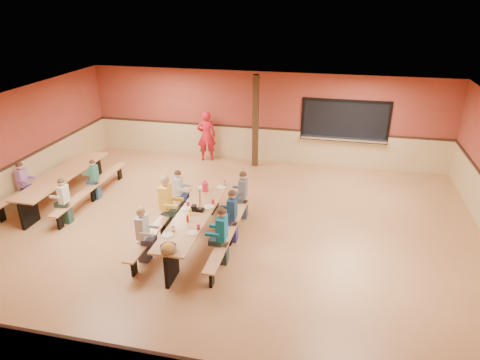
# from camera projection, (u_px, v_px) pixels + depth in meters

# --- Properties ---
(ground) EXTENTS (12.00, 12.00, 0.00)m
(ground) POSITION_uv_depth(u_px,v_px,m) (229.00, 232.00, 10.35)
(ground) COLOR #9E663C
(ground) RESTS_ON ground
(room_envelope) EXTENTS (12.04, 10.04, 3.02)m
(room_envelope) POSITION_uv_depth(u_px,v_px,m) (229.00, 206.00, 10.07)
(room_envelope) COLOR brown
(room_envelope) RESTS_ON ground
(kitchen_pass_through) EXTENTS (2.78, 0.28, 1.38)m
(kitchen_pass_through) POSITION_uv_depth(u_px,v_px,m) (345.00, 123.00, 13.66)
(kitchen_pass_through) COLOR black
(kitchen_pass_through) RESTS_ON ground
(structural_post) EXTENTS (0.18, 0.18, 3.00)m
(structural_post) POSITION_uv_depth(u_px,v_px,m) (255.00, 122.00, 13.71)
(structural_post) COLOR black
(structural_post) RESTS_ON ground
(cafeteria_table_main) EXTENTS (1.91, 3.70, 0.74)m
(cafeteria_table_main) POSITION_uv_depth(u_px,v_px,m) (196.00, 220.00, 9.80)
(cafeteria_table_main) COLOR #B47847
(cafeteria_table_main) RESTS_ON ground
(cafeteria_table_second) EXTENTS (1.91, 3.70, 0.74)m
(cafeteria_table_second) POSITION_uv_depth(u_px,v_px,m) (65.00, 181.00, 11.84)
(cafeteria_table_second) COLOR #B47847
(cafeteria_table_second) RESTS_ON ground
(seated_child_white_left) EXTENTS (0.39, 0.32, 1.26)m
(seated_child_white_left) POSITION_uv_depth(u_px,v_px,m) (143.00, 235.00, 9.01)
(seated_child_white_left) COLOR silver
(seated_child_white_left) RESTS_ON ground
(seated_adult_yellow) EXTENTS (0.47, 0.38, 1.41)m
(seated_adult_yellow) POSITION_uv_depth(u_px,v_px,m) (166.00, 204.00, 10.16)
(seated_adult_yellow) COLOR yellow
(seated_adult_yellow) RESTS_ON ground
(seated_child_grey_left) EXTENTS (0.36, 0.30, 1.20)m
(seated_child_grey_left) POSITION_uv_depth(u_px,v_px,m) (179.00, 193.00, 10.97)
(seated_child_grey_left) COLOR silver
(seated_child_grey_left) RESTS_ON ground
(seated_child_teal_right) EXTENTS (0.41, 0.33, 1.29)m
(seated_child_teal_right) POSITION_uv_depth(u_px,v_px,m) (222.00, 236.00, 8.93)
(seated_child_teal_right) COLOR #0F6586
(seated_child_teal_right) RESTS_ON ground
(seated_child_navy_right) EXTENTS (0.40, 0.33, 1.27)m
(seated_child_navy_right) POSITION_uv_depth(u_px,v_px,m) (232.00, 216.00, 9.74)
(seated_child_navy_right) COLOR navy
(seated_child_navy_right) RESTS_ON ground
(seated_child_char_right) EXTENTS (0.39, 0.32, 1.25)m
(seated_child_char_right) POSITION_uv_depth(u_px,v_px,m) (243.00, 195.00, 10.77)
(seated_child_char_right) COLOR #51535C
(seated_child_char_right) RESTS_ON ground
(seated_child_purple_sec) EXTENTS (0.38, 0.31, 1.22)m
(seated_child_purple_sec) POSITION_uv_depth(u_px,v_px,m) (23.00, 184.00, 11.43)
(seated_child_purple_sec) COLOR #96619A
(seated_child_purple_sec) RESTS_ON ground
(seated_child_green_sec) EXTENTS (0.33, 0.27, 1.13)m
(seated_child_green_sec) POSITION_uv_depth(u_px,v_px,m) (95.00, 180.00, 11.81)
(seated_child_green_sec) COLOR #2C6C57
(seated_child_green_sec) RESTS_ON ground
(seated_child_tan_sec) EXTENTS (0.36, 0.29, 1.18)m
(seated_child_tan_sec) POSITION_uv_depth(u_px,v_px,m) (65.00, 201.00, 10.54)
(seated_child_tan_sec) COLOR beige
(seated_child_tan_sec) RESTS_ON ground
(standing_woman) EXTENTS (0.73, 0.59, 1.74)m
(standing_woman) POSITION_uv_depth(u_px,v_px,m) (206.00, 136.00, 14.44)
(standing_woman) COLOR #B1141F
(standing_woman) RESTS_ON ground
(punch_pitcher) EXTENTS (0.16, 0.16, 0.22)m
(punch_pitcher) POSITION_uv_depth(u_px,v_px,m) (205.00, 187.00, 10.68)
(punch_pitcher) COLOR red
(punch_pitcher) RESTS_ON cafeteria_table_main
(chip_bowl) EXTENTS (0.32, 0.32, 0.15)m
(chip_bowl) POSITION_uv_depth(u_px,v_px,m) (168.00, 248.00, 8.21)
(chip_bowl) COLOR gold
(chip_bowl) RESTS_ON cafeteria_table_main
(napkin_dispenser) EXTENTS (0.10, 0.14, 0.13)m
(napkin_dispenser) POSITION_uv_depth(u_px,v_px,m) (194.00, 208.00, 9.75)
(napkin_dispenser) COLOR black
(napkin_dispenser) RESTS_ON cafeteria_table_main
(condiment_mustard) EXTENTS (0.06, 0.06, 0.17)m
(condiment_mustard) POSITION_uv_depth(u_px,v_px,m) (190.00, 212.00, 9.52)
(condiment_mustard) COLOR yellow
(condiment_mustard) RESTS_ON cafeteria_table_main
(condiment_ketchup) EXTENTS (0.06, 0.06, 0.17)m
(condiment_ketchup) POSITION_uv_depth(u_px,v_px,m) (188.00, 218.00, 9.26)
(condiment_ketchup) COLOR #B2140F
(condiment_ketchup) RESTS_ON cafeteria_table_main
(table_paddle) EXTENTS (0.16, 0.16, 0.56)m
(table_paddle) POSITION_uv_depth(u_px,v_px,m) (200.00, 206.00, 9.70)
(table_paddle) COLOR black
(table_paddle) RESTS_ON cafeteria_table_main
(place_settings) EXTENTS (0.65, 3.30, 0.11)m
(place_settings) POSITION_uv_depth(u_px,v_px,m) (195.00, 210.00, 9.69)
(place_settings) COLOR beige
(place_settings) RESTS_ON cafeteria_table_main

